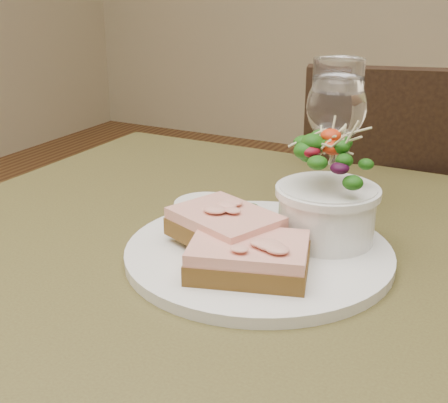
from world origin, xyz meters
The scene contains 9 objects.
cafe_table centered at (0.00, 0.00, 0.65)m, with size 0.80×0.80×0.75m.
chair_far centered at (0.10, 0.61, 0.29)m, with size 0.52×0.52×0.90m.
dinner_plate centered at (0.04, 0.01, 0.76)m, with size 0.29×0.29×0.01m, color white.
sandwich_front centered at (0.05, -0.05, 0.78)m, with size 0.14×0.12×0.03m.
sandwich_back centered at (0.00, 0.00, 0.79)m, with size 0.13×0.12×0.03m.
ramekin centered at (-0.04, 0.02, 0.78)m, with size 0.07×0.07×0.04m.
salad_bowl centered at (0.09, 0.06, 0.82)m, with size 0.10×0.10×0.13m.
garnish centered at (-0.03, 0.08, 0.77)m, with size 0.05×0.04×0.02m.
wine_glass centered at (0.05, 0.21, 0.87)m, with size 0.08×0.08×0.18m.
Camera 1 is at (0.29, -0.55, 1.04)m, focal length 50.00 mm.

